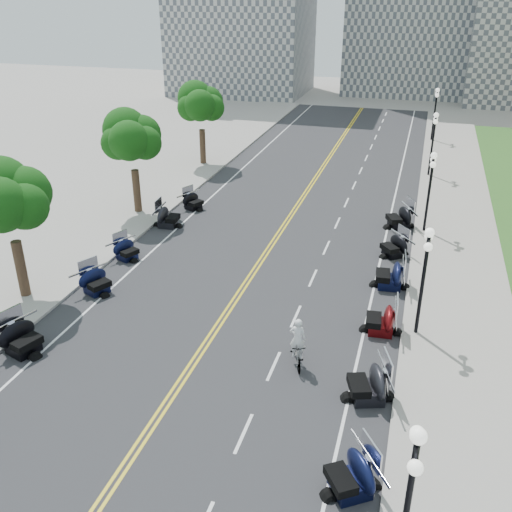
# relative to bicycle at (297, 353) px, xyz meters

# --- Properties ---
(ground) EXTENTS (160.00, 160.00, 0.00)m
(ground) POSITION_rel_bicycle_xyz_m (-4.07, -0.38, -0.56)
(ground) COLOR gray
(road) EXTENTS (16.00, 90.00, 0.01)m
(road) POSITION_rel_bicycle_xyz_m (-4.07, 9.62, -0.56)
(road) COLOR #333335
(road) RESTS_ON ground
(centerline_yellow_a) EXTENTS (0.12, 90.00, 0.00)m
(centerline_yellow_a) POSITION_rel_bicycle_xyz_m (-4.19, 9.62, -0.55)
(centerline_yellow_a) COLOR yellow
(centerline_yellow_a) RESTS_ON road
(centerline_yellow_b) EXTENTS (0.12, 90.00, 0.00)m
(centerline_yellow_b) POSITION_rel_bicycle_xyz_m (-3.95, 9.62, -0.55)
(centerline_yellow_b) COLOR yellow
(centerline_yellow_b) RESTS_ON road
(edge_line_north) EXTENTS (0.12, 90.00, 0.00)m
(edge_line_north) POSITION_rel_bicycle_xyz_m (2.33, 9.62, -0.55)
(edge_line_north) COLOR white
(edge_line_north) RESTS_ON road
(edge_line_south) EXTENTS (0.12, 90.00, 0.00)m
(edge_line_south) POSITION_rel_bicycle_xyz_m (-10.47, 9.62, -0.55)
(edge_line_south) COLOR white
(edge_line_south) RESTS_ON road
(lane_dash_5) EXTENTS (0.12, 2.00, 0.00)m
(lane_dash_5) POSITION_rel_bicycle_xyz_m (-0.87, -4.38, -0.55)
(lane_dash_5) COLOR white
(lane_dash_5) RESTS_ON road
(lane_dash_6) EXTENTS (0.12, 2.00, 0.00)m
(lane_dash_6) POSITION_rel_bicycle_xyz_m (-0.87, -0.38, -0.55)
(lane_dash_6) COLOR white
(lane_dash_6) RESTS_ON road
(lane_dash_7) EXTENTS (0.12, 2.00, 0.00)m
(lane_dash_7) POSITION_rel_bicycle_xyz_m (-0.87, 3.62, -0.55)
(lane_dash_7) COLOR white
(lane_dash_7) RESTS_ON road
(lane_dash_8) EXTENTS (0.12, 2.00, 0.00)m
(lane_dash_8) POSITION_rel_bicycle_xyz_m (-0.87, 7.62, -0.55)
(lane_dash_8) COLOR white
(lane_dash_8) RESTS_ON road
(lane_dash_9) EXTENTS (0.12, 2.00, 0.00)m
(lane_dash_9) POSITION_rel_bicycle_xyz_m (-0.87, 11.62, -0.55)
(lane_dash_9) COLOR white
(lane_dash_9) RESTS_ON road
(lane_dash_10) EXTENTS (0.12, 2.00, 0.00)m
(lane_dash_10) POSITION_rel_bicycle_xyz_m (-0.87, 15.62, -0.55)
(lane_dash_10) COLOR white
(lane_dash_10) RESTS_ON road
(lane_dash_11) EXTENTS (0.12, 2.00, 0.00)m
(lane_dash_11) POSITION_rel_bicycle_xyz_m (-0.87, 19.62, -0.55)
(lane_dash_11) COLOR white
(lane_dash_11) RESTS_ON road
(lane_dash_12) EXTENTS (0.12, 2.00, 0.00)m
(lane_dash_12) POSITION_rel_bicycle_xyz_m (-0.87, 23.62, -0.55)
(lane_dash_12) COLOR white
(lane_dash_12) RESTS_ON road
(lane_dash_13) EXTENTS (0.12, 2.00, 0.00)m
(lane_dash_13) POSITION_rel_bicycle_xyz_m (-0.87, 27.62, -0.55)
(lane_dash_13) COLOR white
(lane_dash_13) RESTS_ON road
(lane_dash_14) EXTENTS (0.12, 2.00, 0.00)m
(lane_dash_14) POSITION_rel_bicycle_xyz_m (-0.87, 31.62, -0.55)
(lane_dash_14) COLOR white
(lane_dash_14) RESTS_ON road
(lane_dash_15) EXTENTS (0.12, 2.00, 0.00)m
(lane_dash_15) POSITION_rel_bicycle_xyz_m (-0.87, 35.62, -0.55)
(lane_dash_15) COLOR white
(lane_dash_15) RESTS_ON road
(lane_dash_16) EXTENTS (0.12, 2.00, 0.00)m
(lane_dash_16) POSITION_rel_bicycle_xyz_m (-0.87, 39.62, -0.55)
(lane_dash_16) COLOR white
(lane_dash_16) RESTS_ON road
(lane_dash_17) EXTENTS (0.12, 2.00, 0.00)m
(lane_dash_17) POSITION_rel_bicycle_xyz_m (-0.87, 43.62, -0.55)
(lane_dash_17) COLOR white
(lane_dash_17) RESTS_ON road
(lane_dash_18) EXTENTS (0.12, 2.00, 0.00)m
(lane_dash_18) POSITION_rel_bicycle_xyz_m (-0.87, 47.62, -0.55)
(lane_dash_18) COLOR white
(lane_dash_18) RESTS_ON road
(lane_dash_19) EXTENTS (0.12, 2.00, 0.00)m
(lane_dash_19) POSITION_rel_bicycle_xyz_m (-0.87, 51.62, -0.55)
(lane_dash_19) COLOR white
(lane_dash_19) RESTS_ON road
(sidewalk_north) EXTENTS (5.00, 90.00, 0.15)m
(sidewalk_north) POSITION_rel_bicycle_xyz_m (6.43, 9.62, -0.49)
(sidewalk_north) COLOR #9E9991
(sidewalk_north) RESTS_ON ground
(sidewalk_south) EXTENTS (5.00, 90.00, 0.15)m
(sidewalk_south) POSITION_rel_bicycle_xyz_m (-14.57, 9.62, -0.49)
(sidewalk_south) COLOR #9E9991
(sidewalk_south) RESTS_ON ground
(street_lamp_1) EXTENTS (0.50, 1.20, 4.90)m
(street_lamp_1) POSITION_rel_bicycle_xyz_m (4.53, -8.38, 2.04)
(street_lamp_1) COLOR black
(street_lamp_1) RESTS_ON sidewalk_north
(street_lamp_2) EXTENTS (0.50, 1.20, 4.90)m
(street_lamp_2) POSITION_rel_bicycle_xyz_m (4.53, 3.62, 2.04)
(street_lamp_2) COLOR black
(street_lamp_2) RESTS_ON sidewalk_north
(street_lamp_3) EXTENTS (0.50, 1.20, 4.90)m
(street_lamp_3) POSITION_rel_bicycle_xyz_m (4.53, 15.62, 2.04)
(street_lamp_3) COLOR black
(street_lamp_3) RESTS_ON sidewalk_north
(street_lamp_4) EXTENTS (0.50, 1.20, 4.90)m
(street_lamp_4) POSITION_rel_bicycle_xyz_m (4.53, 27.62, 2.04)
(street_lamp_4) COLOR black
(street_lamp_4) RESTS_ON sidewalk_north
(street_lamp_5) EXTENTS (0.50, 1.20, 4.90)m
(street_lamp_5) POSITION_rel_bicycle_xyz_m (4.53, 39.62, 2.04)
(street_lamp_5) COLOR black
(street_lamp_5) RESTS_ON sidewalk_north
(tree_2) EXTENTS (4.80, 4.80, 9.20)m
(tree_2) POSITION_rel_bicycle_xyz_m (-14.07, 1.62, 4.19)
(tree_2) COLOR #235619
(tree_2) RESTS_ON sidewalk_south
(tree_3) EXTENTS (4.80, 4.80, 9.20)m
(tree_3) POSITION_rel_bicycle_xyz_m (-14.07, 13.62, 4.19)
(tree_3) COLOR #235619
(tree_3) RESTS_ON sidewalk_south
(tree_4) EXTENTS (4.80, 4.80, 9.20)m
(tree_4) POSITION_rel_bicycle_xyz_m (-14.07, 25.62, 4.19)
(tree_4) COLOR #235619
(tree_4) RESTS_ON sidewalk_south
(motorcycle_n_4) EXTENTS (2.92, 2.92, 1.47)m
(motorcycle_n_4) POSITION_rel_bicycle_xyz_m (2.98, -5.82, 0.17)
(motorcycle_n_4) COLOR black
(motorcycle_n_4) RESTS_ON road
(motorcycle_n_5) EXTENTS (2.80, 2.80, 1.54)m
(motorcycle_n_5) POSITION_rel_bicycle_xyz_m (2.98, -1.33, 0.21)
(motorcycle_n_5) COLOR black
(motorcycle_n_5) RESTS_ON road
(motorcycle_n_6) EXTENTS (2.21, 2.21, 1.45)m
(motorcycle_n_6) POSITION_rel_bicycle_xyz_m (3.02, 3.40, 0.16)
(motorcycle_n_6) COLOR #590A0C
(motorcycle_n_6) RESTS_ON road
(motorcycle_n_7) EXTENTS (2.38, 2.38, 1.55)m
(motorcycle_n_7) POSITION_rel_bicycle_xyz_m (3.04, 7.77, 0.21)
(motorcycle_n_7) COLOR black
(motorcycle_n_7) RESTS_ON road
(motorcycle_n_8) EXTENTS (2.76, 2.76, 1.37)m
(motorcycle_n_8) POSITION_rel_bicycle_xyz_m (2.97, 11.60, 0.12)
(motorcycle_n_8) COLOR black
(motorcycle_n_8) RESTS_ON road
(motorcycle_n_9) EXTENTS (2.96, 2.96, 1.56)m
(motorcycle_n_9) POSITION_rel_bicycle_xyz_m (2.97, 15.94, 0.22)
(motorcycle_n_9) COLOR black
(motorcycle_n_9) RESTS_ON road
(motorcycle_s_5) EXTENTS (2.74, 2.74, 1.52)m
(motorcycle_s_5) POSITION_rel_bicycle_xyz_m (-11.18, -2.42, 0.20)
(motorcycle_s_5) COLOR black
(motorcycle_s_5) RESTS_ON road
(motorcycle_s_6) EXTENTS (2.62, 2.62, 1.37)m
(motorcycle_s_6) POSITION_rel_bicycle_xyz_m (-10.95, 3.02, 0.12)
(motorcycle_s_6) COLOR black
(motorcycle_s_6) RESTS_ON road
(motorcycle_s_7) EXTENTS (2.35, 2.35, 1.24)m
(motorcycle_s_7) POSITION_rel_bicycle_xyz_m (-11.35, 6.93, 0.06)
(motorcycle_s_7) COLOR black
(motorcycle_s_7) RESTS_ON road
(motorcycle_s_8) EXTENTS (2.22, 2.22, 1.45)m
(motorcycle_s_8) POSITION_rel_bicycle_xyz_m (-11.14, 11.98, 0.16)
(motorcycle_s_8) COLOR black
(motorcycle_s_8) RESTS_ON road
(motorcycle_s_9) EXTENTS (2.37, 2.37, 1.25)m
(motorcycle_s_9) POSITION_rel_bicycle_xyz_m (-10.79, 15.36, 0.06)
(motorcycle_s_9) COLOR black
(motorcycle_s_9) RESTS_ON road
(bicycle) EXTENTS (1.13, 1.94, 1.13)m
(bicycle) POSITION_rel_bicycle_xyz_m (0.00, 0.00, 0.00)
(bicycle) COLOR #A51414
(bicycle) RESTS_ON road
(cyclist_rider) EXTENTS (0.66, 0.43, 1.80)m
(cyclist_rider) POSITION_rel_bicycle_xyz_m (0.00, 0.00, 1.47)
(cyclist_rider) COLOR silver
(cyclist_rider) RESTS_ON bicycle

